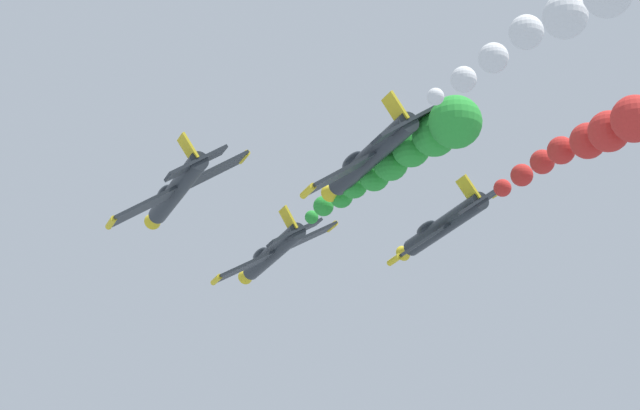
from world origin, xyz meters
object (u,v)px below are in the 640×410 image
airplane_right_inner (442,226)px  airplane_lead (272,253)px  airplane_left_inner (176,190)px  airplane_left_outer (369,157)px

airplane_right_inner → airplane_lead: bearing=133.6°
airplane_lead → airplane_left_inner: airplane_left_inner is taller
airplane_left_outer → airplane_left_inner: bearing=130.2°
airplane_right_inner → airplane_left_outer: bearing=-137.4°
airplane_lead → airplane_right_inner: (8.09, -8.50, 0.11)m
airplane_lead → airplane_right_inner: airplane_right_inner is taller
airplane_left_outer → airplane_right_inner: bearing=42.6°
airplane_left_inner → airplane_left_outer: (7.96, -9.41, -0.42)m
airplane_left_inner → airplane_left_outer: airplane_left_inner is taller
airplane_right_inner → airplane_left_outer: size_ratio=1.00×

